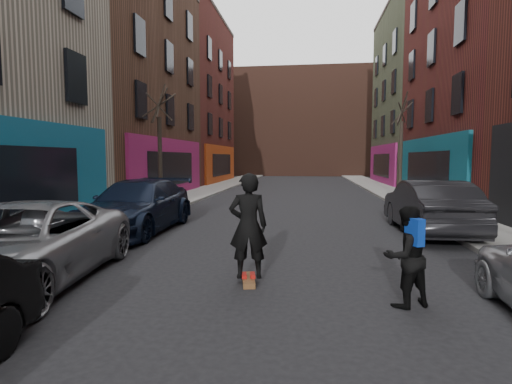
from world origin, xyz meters
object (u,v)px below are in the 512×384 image
(tree_left_far, at_px, (160,136))
(parked_left_far, at_px, (20,245))
(parked_left_end, at_px, (137,206))
(parked_right_end, at_px, (429,207))
(tree_right_far, at_px, (401,138))
(skateboarder, at_px, (248,226))
(skateboard, at_px, (248,280))
(pedestrian, at_px, (406,256))

(tree_left_far, xyz_separation_m, parked_left_far, (1.79, -11.77, -2.62))
(parked_left_far, relative_size, parked_left_end, 0.97)
(tree_left_far, relative_size, parked_left_far, 1.18)
(parked_right_end, bearing_deg, tree_right_far, -98.95)
(parked_left_end, height_order, parked_right_end, parked_right_end)
(parked_left_far, xyz_separation_m, parked_left_end, (-0.19, 5.50, 0.06))
(skateboarder, bearing_deg, parked_right_end, -141.96)
(tree_left_far, relative_size, parked_right_end, 1.28)
(tree_left_far, xyz_separation_m, tree_right_far, (12.40, 6.00, 0.15))
(parked_right_end, bearing_deg, skateboard, 48.32)
(tree_left_far, height_order, parked_left_far, tree_left_far)
(parked_left_end, bearing_deg, skateboarder, -47.75)
(parked_left_end, xyz_separation_m, skateboarder, (4.34, -4.80, 0.27))
(tree_left_far, xyz_separation_m, parked_left_end, (1.60, -6.27, -2.56))
(pedestrian, bearing_deg, parked_left_far, -27.57)
(tree_left_far, height_order, parked_right_end, tree_left_far)
(pedestrian, bearing_deg, parked_right_end, -135.03)
(parked_right_end, bearing_deg, parked_left_end, 4.31)
(tree_right_far, xyz_separation_m, skateboarder, (-6.46, -17.06, -2.44))
(tree_left_far, bearing_deg, skateboarder, -61.77)
(parked_left_far, distance_m, pedestrian, 6.80)
(skateboarder, height_order, pedestrian, skateboarder)
(tree_right_far, relative_size, parked_left_far, 1.24)
(tree_right_far, relative_size, pedestrian, 4.23)
(skateboard, bearing_deg, parked_left_far, 178.41)
(parked_left_far, height_order, parked_right_end, parked_right_end)
(tree_right_far, distance_m, parked_left_end, 16.57)
(skateboarder, bearing_deg, tree_left_far, -73.02)
(parked_left_end, bearing_deg, pedestrian, -38.87)
(tree_left_far, relative_size, pedestrian, 4.04)
(skateboard, distance_m, pedestrian, 2.89)
(skateboarder, bearing_deg, pedestrian, 150.79)
(pedestrian, bearing_deg, skateboarder, -44.24)
(tree_left_far, distance_m, skateboarder, 12.77)
(skateboarder, bearing_deg, parked_left_far, -1.59)
(skateboard, bearing_deg, tree_left_far, 106.98)
(tree_left_far, bearing_deg, tree_right_far, 25.82)
(parked_left_end, distance_m, skateboard, 6.52)
(tree_right_far, relative_size, skateboard, 8.50)
(skateboard, bearing_deg, parked_right_end, 38.04)
(skateboarder, bearing_deg, parked_left_end, -59.10)
(skateboarder, bearing_deg, skateboard, 180.00)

